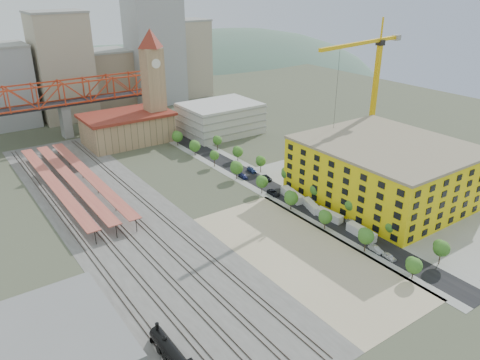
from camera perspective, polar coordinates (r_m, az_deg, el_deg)
ground at (r=149.96m, az=0.66°, el=-3.28°), size 400.00×400.00×0.00m
ballast_strip at (r=149.09m, az=-14.73°, el=-4.28°), size 36.00×165.00×0.06m
dirt_lot at (r=126.63m, az=7.62°, el=-8.98°), size 28.00×67.00×0.06m
street_asphalt at (r=169.50m, az=2.08°, el=0.00°), size 12.00×170.00×0.06m
sidewalk_west at (r=166.50m, az=0.57°, el=-0.43°), size 3.00×170.00×0.04m
sidewalk_east at (r=172.63m, az=3.54°, el=0.42°), size 3.00×170.00×0.04m
construction_pad at (r=166.25m, az=17.52°, el=-1.63°), size 50.00×90.00×0.06m
rail_tracks at (r=148.53m, az=-15.37°, el=-4.42°), size 26.56×160.00×0.18m
platform_canopies at (r=170.26m, az=-19.82°, el=0.11°), size 16.00×80.00×4.12m
station_hall at (r=213.01m, az=-13.55°, el=6.23°), size 38.00×24.00×13.10m
clock_tower at (r=210.93m, az=-10.59°, el=12.50°), size 12.00×12.00×52.00m
parking_garage at (r=220.49m, az=-2.41°, el=7.54°), size 34.00×26.00×14.00m
truss_bridge at (r=225.35m, az=-20.88°, el=9.51°), size 94.00×9.60×25.60m
construction_building at (r=160.40m, az=17.25°, el=1.13°), size 44.60×50.60×18.80m
warehouse at (r=102.69m, az=-20.93°, el=-17.72°), size 22.00×32.00×5.00m
street_trees at (r=162.38m, az=4.21°, el=-1.16°), size 15.40×124.40×8.00m
skyline at (r=268.81m, az=-16.45°, el=13.00°), size 133.00×46.00×60.00m
distant_hills at (r=415.57m, az=-15.51°, el=1.89°), size 647.00×264.00×227.00m
tower_crane at (r=184.20m, az=15.78°, el=12.03°), size 50.53×10.87×54.48m
site_trailer_a at (r=137.37m, az=14.57°, el=-6.18°), size 2.96×9.70×2.63m
site_trailer_b at (r=144.65m, az=10.82°, el=-4.26°), size 3.27×9.15×2.45m
site_trailer_c at (r=149.52m, az=8.69°, el=-3.15°), size 4.77×8.91×2.36m
site_trailer_d at (r=155.46m, az=6.37°, el=-1.84°), size 4.25×10.57×2.81m
car_0 at (r=129.33m, az=17.75°, el=-8.90°), size 2.03×4.25×1.40m
car_1 at (r=131.52m, az=16.22°, el=-8.10°), size 1.86×4.53×1.46m
car_2 at (r=158.06m, az=4.11°, el=-1.57°), size 2.90×5.53×1.49m
car_3 at (r=170.89m, az=0.38°, el=0.46°), size 2.37×4.88×1.37m
car_4 at (r=142.88m, az=13.61°, el=-5.10°), size 2.50×4.77×1.55m
car_5 at (r=154.27m, az=8.44°, el=-2.45°), size 2.05×4.60×1.47m
car_6 at (r=169.57m, az=3.27°, el=0.24°), size 3.23×5.51×1.44m
car_7 at (r=176.21m, az=1.44°, el=1.20°), size 2.55×5.21×1.46m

